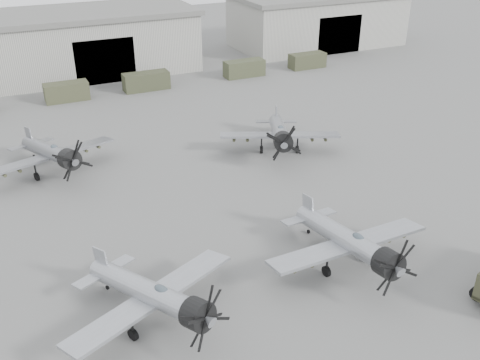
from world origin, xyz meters
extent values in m
plane|color=#61615E|center=(0.00, 0.00, 0.00)|extent=(220.00, 220.00, 0.00)
cube|color=#B2B1A6|center=(0.00, 62.00, 4.00)|extent=(28.00, 14.00, 8.00)
cube|color=slate|center=(0.00, 62.00, 8.35)|extent=(29.00, 14.80, 0.70)
cube|color=black|center=(0.00, 55.20, 3.00)|extent=(8.12, 0.40, 6.00)
cube|color=#B2B1A6|center=(38.00, 62.00, 4.00)|extent=(28.00, 14.00, 8.00)
cube|color=black|center=(38.00, 55.20, 3.00)|extent=(8.12, 0.40, 6.00)
cube|color=#3E412A|center=(-6.20, 50.00, 1.14)|extent=(5.34, 2.20, 2.27)
cube|color=#383C27|center=(4.04, 50.00, 1.15)|extent=(6.01, 2.20, 2.30)
cube|color=#3C412A|center=(18.40, 50.00, 1.15)|extent=(5.76, 2.20, 2.29)
cube|color=#3A3E28|center=(28.86, 50.00, 1.09)|extent=(5.48, 2.20, 2.17)
cylinder|color=#9FA2A8|center=(-8.49, 7.33, 2.01)|extent=(5.16, 9.38, 2.85)
cylinder|color=black|center=(-6.76, 3.41, 2.69)|extent=(2.17, 2.02, 1.89)
cube|color=#9FA2A8|center=(-8.27, 6.83, 1.78)|extent=(11.22, 6.45, 0.51)
cube|color=#9FA2A8|center=(-10.22, 11.24, 2.15)|extent=(0.71, 1.43, 1.82)
ellipsoid|color=#3F4C54|center=(-7.90, 5.99, 2.83)|extent=(0.94, 1.22, 0.51)
cylinder|color=black|center=(-9.78, 5.96, 0.32)|extent=(0.53, 0.77, 0.73)
cylinder|color=black|center=(-6.61, 7.36, 0.32)|extent=(0.53, 0.77, 0.73)
cylinder|color=black|center=(-10.11, 10.99, 0.14)|extent=(0.22, 0.31, 0.29)
cylinder|color=#9EA1A6|center=(5.13, 6.99, 2.05)|extent=(1.63, 9.91, 2.91)
cylinder|color=black|center=(5.24, 2.62, 2.75)|extent=(1.80, 1.51, 1.94)
cube|color=#9EA1A6|center=(5.15, 6.44, 1.82)|extent=(11.69, 2.33, 0.52)
cube|color=#9EA1A6|center=(5.03, 11.37, 2.20)|extent=(0.15, 1.55, 1.86)
ellipsoid|color=#3F4C54|center=(5.17, 5.51, 2.89)|extent=(0.59, 1.13, 0.52)
cylinder|color=black|center=(3.38, 6.21, 0.33)|extent=(0.28, 0.75, 0.74)
cylinder|color=black|center=(6.92, 6.29, 0.33)|extent=(0.28, 0.75, 0.74)
cylinder|color=black|center=(5.04, 11.09, 0.14)|extent=(0.12, 0.30, 0.30)
cylinder|color=gray|center=(-10.86, 30.14, 2.05)|extent=(4.17, 9.83, 2.90)
cylinder|color=black|center=(-9.61, 25.96, 2.74)|extent=(2.11, 1.91, 1.93)
cube|color=gray|center=(-10.70, 29.61, 1.81)|extent=(11.70, 5.30, 0.52)
cube|color=gray|center=(-12.12, 34.32, 2.19)|extent=(0.55, 1.51, 1.85)
ellipsoid|color=#3F4C54|center=(-10.44, 28.72, 2.88)|extent=(0.85, 1.23, 0.52)
cylinder|color=black|center=(-12.34, 28.92, 0.32)|extent=(0.46, 0.79, 0.74)
cylinder|color=black|center=(-8.96, 29.94, 0.32)|extent=(0.46, 0.79, 0.74)
cylinder|color=black|center=(-12.04, 34.05, 0.14)|extent=(0.19, 0.32, 0.30)
cylinder|color=gray|center=(10.45, 25.49, 2.06)|extent=(5.41, 9.59, 2.92)
cylinder|color=black|center=(8.62, 21.50, 2.75)|extent=(2.23, 2.08, 1.94)
cube|color=gray|center=(10.22, 24.98, 1.82)|extent=(11.47, 6.75, 0.52)
cube|color=gray|center=(12.28, 29.48, 2.20)|extent=(0.75, 1.46, 1.87)
ellipsoid|color=#3F4C54|center=(9.83, 24.13, 2.90)|extent=(0.98, 1.25, 0.52)
cylinder|color=black|center=(8.53, 25.55, 0.33)|extent=(0.55, 0.79, 0.75)
cylinder|color=black|center=(11.75, 24.07, 0.33)|extent=(0.55, 0.79, 0.75)
cylinder|color=black|center=(12.17, 29.22, 0.14)|extent=(0.23, 0.32, 0.30)
camera|label=1|loc=(-14.04, -17.24, 22.05)|focal=40.00mm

